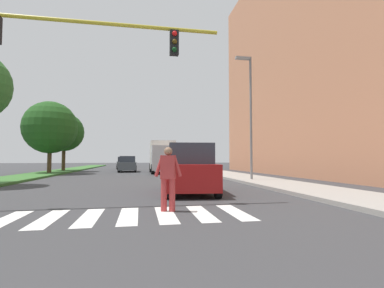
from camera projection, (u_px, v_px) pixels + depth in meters
name	position (u px, v px, depth m)	size (l,w,h in m)	color
ground_plane	(133.00, 173.00, 27.80)	(140.00, 140.00, 0.00)	#38383A
crosswalk	(109.00, 216.00, 6.76)	(6.75, 2.20, 0.01)	silver
median_strip	(45.00, 174.00, 24.51)	(2.93, 64.00, 0.15)	#386B2D
tree_far	(50.00, 128.00, 25.50)	(4.69, 4.69, 6.40)	#4C3823
tree_distant	(64.00, 132.00, 30.18)	(4.07, 4.07, 6.11)	#4C3823
apartment_block_right	(361.00, 55.00, 23.88)	(13.91, 29.30, 20.25)	tan
sidewalk_right	(215.00, 172.00, 27.25)	(3.00, 64.00, 0.15)	#9E9991
street_lamp_right	(249.00, 106.00, 17.27)	(1.02, 0.24, 7.50)	slate
pedestrian_performer	(168.00, 176.00, 7.47)	(0.74, 0.34, 1.69)	#B23333
suv_crossing	(189.00, 170.00, 11.63)	(2.36, 4.76, 1.97)	maroon
sedan_midblock	(128.00, 164.00, 29.98)	(1.85, 4.37, 1.66)	#474C51
sedan_distant	(124.00, 163.00, 38.08)	(2.19, 4.69, 1.64)	#474C51
sedan_far_horizon	(128.00, 162.00, 49.31)	(1.92, 4.34, 1.70)	gray
truck_box_delivery	(163.00, 156.00, 27.53)	(2.40, 6.20, 3.10)	#B7B7BC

